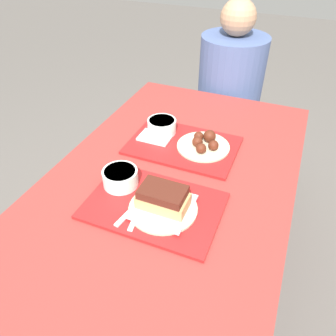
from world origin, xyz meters
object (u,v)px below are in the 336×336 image
at_px(tray_near, 154,206).
at_px(bowl_coleslaw_far, 162,125).
at_px(bowl_coleslaw_near, 120,177).
at_px(brisket_sandwich_plate, 163,202).
at_px(tray_far, 183,145).
at_px(wings_plate_far, 204,143).
at_px(person_seated_across, 231,80).

bearing_deg(tray_near, bowl_coleslaw_far, 109.96).
bearing_deg(bowl_coleslaw_near, brisket_sandwich_plate, -17.04).
bearing_deg(tray_near, tray_far, 95.34).
height_order(bowl_coleslaw_near, wings_plate_far, same).
bearing_deg(brisket_sandwich_plate, tray_far, 100.72).
xyz_separation_m(brisket_sandwich_plate, wings_plate_far, (0.01, 0.39, -0.02)).
relative_size(tray_near, brisket_sandwich_plate, 1.97).
distance_m(bowl_coleslaw_near, person_seated_across, 1.07).
xyz_separation_m(brisket_sandwich_plate, bowl_coleslaw_far, (-0.19, 0.42, -0.00)).
bearing_deg(wings_plate_far, tray_far, -171.24).
distance_m(tray_far, person_seated_across, 0.75).
xyz_separation_m(tray_near, tray_far, (-0.03, 0.36, 0.00)).
bearing_deg(tray_near, wings_plate_far, 82.21).
xyz_separation_m(tray_near, brisket_sandwich_plate, (0.04, -0.01, 0.04)).
bearing_deg(person_seated_across, tray_near, -89.02).
height_order(tray_far, wings_plate_far, wings_plate_far).
distance_m(tray_near, wings_plate_far, 0.38).
relative_size(tray_near, tray_far, 1.00).
distance_m(tray_near, bowl_coleslaw_near, 0.16).
bearing_deg(brisket_sandwich_plate, person_seated_across, 92.84).
distance_m(tray_near, bowl_coleslaw_far, 0.44).
bearing_deg(wings_plate_far, bowl_coleslaw_near, -121.22).
bearing_deg(bowl_coleslaw_near, wings_plate_far, 58.78).
relative_size(brisket_sandwich_plate, person_seated_across, 0.30).
height_order(tray_far, person_seated_across, person_seated_across).
bearing_deg(bowl_coleslaw_far, brisket_sandwich_plate, -66.19).
relative_size(bowl_coleslaw_near, wings_plate_far, 0.57).
relative_size(tray_near, bowl_coleslaw_near, 3.57).
bearing_deg(person_seated_across, wings_plate_far, -84.53).
bearing_deg(bowl_coleslaw_far, wings_plate_far, -11.06).
height_order(tray_near, bowl_coleslaw_near, bowl_coleslaw_near).
bearing_deg(bowl_coleslaw_far, bowl_coleslaw_near, -89.53).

